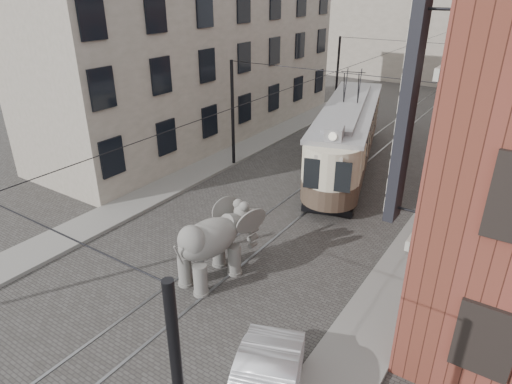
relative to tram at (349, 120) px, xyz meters
The scene contains 9 objects.
ground 10.06m from the tram, 88.82° to the right, with size 120.00×120.00×0.00m, color #403E3B.
tram_rails 10.05m from the tram, 88.82° to the right, with size 1.54×80.00×0.02m, color slate, non-canonical shape.
sidewalk_right 11.79m from the tram, 57.37° to the right, with size 2.00×60.00×0.15m, color slate.
sidewalk_left 11.85m from the tram, 123.04° to the right, with size 2.00×60.00×0.15m, color slate.
stucco_building 11.05m from the tram, behind, with size 7.00×24.00×10.00m, color gray.
distant_block 30.62m from the tram, 89.62° to the left, with size 28.00×10.00×14.00m, color gray.
catenary 4.69m from the tram, 90.00° to the right, with size 11.00×30.20×6.00m, color black, non-canonical shape.
tram is the anchor object (origin of this frame).
elephant 13.15m from the tram, 87.98° to the right, with size 2.31×4.19×2.57m, color slate, non-canonical shape.
Camera 1 is at (8.93, -13.43, 9.64)m, focal length 31.13 mm.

